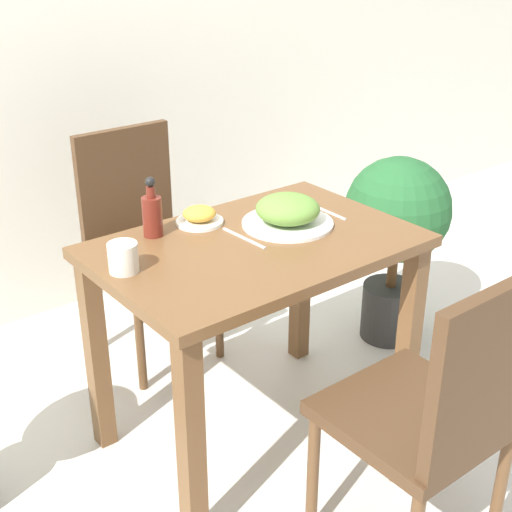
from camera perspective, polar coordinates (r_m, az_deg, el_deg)
ground_plane at (r=2.58m, az=0.00°, el=-13.78°), size 16.00×16.00×0.00m
wall_back at (r=3.13m, az=-15.46°, el=18.46°), size 8.00×0.05×2.60m
dining_table at (r=2.25m, az=0.00°, el=-1.80°), size 0.98×0.65×0.73m
chair_near at (r=1.88m, az=14.48°, el=-11.75°), size 0.42×0.42×0.91m
chair_far at (r=2.84m, az=-9.13°, el=1.94°), size 0.42×0.42×0.91m
food_plate at (r=2.30m, az=2.56°, el=3.54°), size 0.30×0.30×0.10m
side_plate at (r=2.32m, az=-4.55°, el=3.18°), size 0.15×0.15×0.06m
drink_cup at (r=2.02m, az=-10.58°, el=-0.12°), size 0.09×0.09×0.09m
sauce_bottle at (r=2.23m, az=-8.31°, el=3.38°), size 0.06×0.06×0.19m
fork_utensil at (r=2.21m, az=-0.99°, el=1.44°), size 0.02×0.20×0.00m
spoon_utensil at (r=2.43m, az=5.75°, el=3.54°), size 0.01×0.18×0.00m
potted_plant_right at (r=2.92m, az=11.17°, el=2.45°), size 0.43×0.43×0.80m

